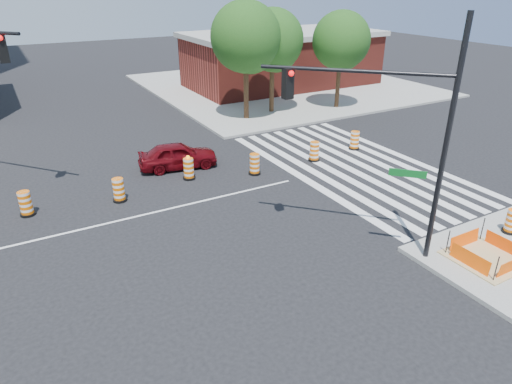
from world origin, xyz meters
The scene contains 18 objects.
ground centered at (0.00, 0.00, 0.00)m, with size 120.00×120.00×0.00m, color black.
sidewalk_ne centered at (18.00, 18.00, 0.07)m, with size 22.00×22.00×0.15m, color gray.
crosswalk_east centered at (10.95, 0.00, 0.01)m, with size 6.75×13.50×0.01m.
lane_centerline centered at (0.00, 0.00, 0.01)m, with size 14.00×0.12×0.01m, color silver.
excavation_pit centered at (9.00, -9.00, 0.22)m, with size 2.20×2.20×0.90m.
brick_storefront centered at (18.00, 18.00, 2.32)m, with size 16.50×8.50×4.60m.
red_coupe centered at (3.07, 4.12, 0.66)m, with size 1.56×3.87×1.32m, color #58070D.
signal_pole_se centered at (6.28, -6.70, 4.75)m, with size 4.20×4.27×7.74m.
pit_drum centered at (11.34, -8.26, 0.58)m, with size 0.53×0.53×1.05m.
tree_north_c centered at (10.18, 10.04, 5.09)m, with size 4.46×4.46×7.58m.
tree_north_d centered at (12.54, 10.70, 4.73)m, with size 4.14×4.14×7.04m.
tree_north_e centered at (17.31, 9.40, 4.57)m, with size 4.01×4.01×6.81m.
median_drum_2 centered at (-4.04, 2.29, 0.48)m, with size 0.60×0.60×1.02m.
median_drum_3 centered at (-0.47, 1.77, 0.48)m, with size 0.60×0.60×1.02m.
median_drum_4 centered at (3.01, 2.54, 0.49)m, with size 0.60×0.60×1.18m.
median_drum_5 centered at (6.02, 1.53, 0.48)m, with size 0.60×0.60×1.02m.
median_drum_6 centered at (9.61, 1.58, 0.48)m, with size 0.60×0.60×1.02m.
median_drum_7 centered at (12.61, 1.92, 0.48)m, with size 0.60×0.60×1.02m.
Camera 1 is at (-4.01, -16.42, 8.65)m, focal length 32.00 mm.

